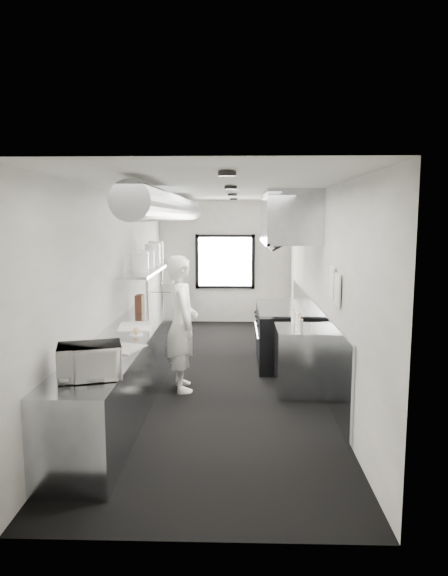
# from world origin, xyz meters

# --- Properties ---
(floor) EXTENTS (3.00, 8.00, 0.01)m
(floor) POSITION_xyz_m (0.00, 0.00, 0.00)
(floor) COLOR black
(floor) RESTS_ON ground
(ceiling) EXTENTS (3.00, 8.00, 0.01)m
(ceiling) POSITION_xyz_m (0.00, 0.00, 2.80)
(ceiling) COLOR beige
(ceiling) RESTS_ON wall_back
(wall_back) EXTENTS (3.00, 0.02, 2.80)m
(wall_back) POSITION_xyz_m (0.00, 4.00, 1.40)
(wall_back) COLOR silver
(wall_back) RESTS_ON floor
(wall_front) EXTENTS (3.00, 0.02, 2.80)m
(wall_front) POSITION_xyz_m (0.00, -4.00, 1.40)
(wall_front) COLOR silver
(wall_front) RESTS_ON floor
(wall_left) EXTENTS (0.02, 8.00, 2.80)m
(wall_left) POSITION_xyz_m (-1.50, 0.00, 1.40)
(wall_left) COLOR silver
(wall_left) RESTS_ON floor
(wall_right) EXTENTS (0.02, 8.00, 2.80)m
(wall_right) POSITION_xyz_m (1.50, 0.00, 1.40)
(wall_right) COLOR silver
(wall_right) RESTS_ON floor
(wall_cladding) EXTENTS (0.03, 5.50, 1.10)m
(wall_cladding) POSITION_xyz_m (1.48, 0.30, 0.55)
(wall_cladding) COLOR #9AA0A8
(wall_cladding) RESTS_ON wall_right
(hvac_duct) EXTENTS (0.40, 6.40, 0.40)m
(hvac_duct) POSITION_xyz_m (-0.70, 0.40, 2.55)
(hvac_duct) COLOR gray
(hvac_duct) RESTS_ON ceiling
(service_window) EXTENTS (1.36, 0.05, 1.25)m
(service_window) POSITION_xyz_m (0.00, 3.96, 1.40)
(service_window) COLOR white
(service_window) RESTS_ON wall_back
(exhaust_hood) EXTENTS (0.81, 2.20, 0.88)m
(exhaust_hood) POSITION_xyz_m (1.10, 0.70, 2.39)
(exhaust_hood) COLOR #9AA0A8
(exhaust_hood) RESTS_ON ceiling
(prep_counter) EXTENTS (0.70, 6.00, 0.90)m
(prep_counter) POSITION_xyz_m (-1.15, -0.50, 0.45)
(prep_counter) COLOR #9AA0A8
(prep_counter) RESTS_ON floor
(pass_shelf) EXTENTS (0.45, 3.00, 0.68)m
(pass_shelf) POSITION_xyz_m (-1.19, 1.00, 1.54)
(pass_shelf) COLOR #9AA0A8
(pass_shelf) RESTS_ON prep_counter
(range) EXTENTS (0.88, 1.60, 0.94)m
(range) POSITION_xyz_m (1.04, 0.70, 0.47)
(range) COLOR black
(range) RESTS_ON floor
(bottle_station) EXTENTS (0.65, 0.80, 0.90)m
(bottle_station) POSITION_xyz_m (1.15, -0.70, 0.45)
(bottle_station) COLOR #9AA0A8
(bottle_station) RESTS_ON floor
(far_work_table) EXTENTS (0.70, 1.20, 0.90)m
(far_work_table) POSITION_xyz_m (-1.15, 3.20, 0.45)
(far_work_table) COLOR #9AA0A8
(far_work_table) RESTS_ON floor
(notice_sheet_a) EXTENTS (0.02, 0.28, 0.38)m
(notice_sheet_a) POSITION_xyz_m (1.47, -1.20, 1.60)
(notice_sheet_a) COLOR white
(notice_sheet_a) RESTS_ON wall_right
(notice_sheet_b) EXTENTS (0.02, 0.28, 0.38)m
(notice_sheet_b) POSITION_xyz_m (1.47, -1.55, 1.55)
(notice_sheet_b) COLOR white
(notice_sheet_b) RESTS_ON wall_right
(line_cook) EXTENTS (0.61, 0.78, 1.88)m
(line_cook) POSITION_xyz_m (-0.48, -0.63, 0.94)
(line_cook) COLOR white
(line_cook) RESTS_ON floor
(microwave) EXTENTS (0.63, 0.54, 0.32)m
(microwave) POSITION_xyz_m (-1.09, -2.91, 1.06)
(microwave) COLOR silver
(microwave) RESTS_ON prep_counter
(deli_tub_a) EXTENTS (0.16, 0.16, 0.09)m
(deli_tub_a) POSITION_xyz_m (-1.35, -2.39, 0.94)
(deli_tub_a) COLOR #B5C1B2
(deli_tub_a) RESTS_ON prep_counter
(deli_tub_b) EXTENTS (0.18, 0.18, 0.10)m
(deli_tub_b) POSITION_xyz_m (-1.35, -2.21, 0.95)
(deli_tub_b) COLOR #B5C1B2
(deli_tub_b) RESTS_ON prep_counter
(newspaper) EXTENTS (0.48, 0.54, 0.01)m
(newspaper) POSITION_xyz_m (-1.00, -1.86, 0.91)
(newspaper) COLOR silver
(newspaper) RESTS_ON prep_counter
(small_plate) EXTENTS (0.22, 0.22, 0.01)m
(small_plate) POSITION_xyz_m (-1.00, -1.19, 0.91)
(small_plate) COLOR white
(small_plate) RESTS_ON prep_counter
(pastry) EXTENTS (0.09, 0.09, 0.09)m
(pastry) POSITION_xyz_m (-1.00, -1.19, 0.96)
(pastry) COLOR tan
(pastry) RESTS_ON small_plate
(cutting_board) EXTENTS (0.51, 0.63, 0.02)m
(cutting_board) POSITION_xyz_m (-1.12, -0.71, 0.91)
(cutting_board) COLOR white
(cutting_board) RESTS_ON prep_counter
(knife_block) EXTENTS (0.11, 0.25, 0.27)m
(knife_block) POSITION_xyz_m (-1.28, 0.46, 1.03)
(knife_block) COLOR brown
(knife_block) RESTS_ON prep_counter
(plate_stack_a) EXTENTS (0.34, 0.34, 0.31)m
(plate_stack_a) POSITION_xyz_m (-1.20, 0.17, 1.72)
(plate_stack_a) COLOR white
(plate_stack_a) RESTS_ON pass_shelf
(plate_stack_b) EXTENTS (0.27, 0.27, 0.29)m
(plate_stack_b) POSITION_xyz_m (-1.19, 0.74, 1.72)
(plate_stack_b) COLOR white
(plate_stack_b) RESTS_ON pass_shelf
(plate_stack_c) EXTENTS (0.28, 0.28, 0.38)m
(plate_stack_c) POSITION_xyz_m (-1.20, 1.27, 1.76)
(plate_stack_c) COLOR white
(plate_stack_c) RESTS_ON pass_shelf
(plate_stack_d) EXTENTS (0.30, 0.30, 0.41)m
(plate_stack_d) POSITION_xyz_m (-1.19, 1.59, 1.77)
(plate_stack_d) COLOR white
(plate_stack_d) RESTS_ON pass_shelf
(squeeze_bottle_a) EXTENTS (0.08, 0.08, 0.19)m
(squeeze_bottle_a) POSITION_xyz_m (1.11, -1.04, 1.00)
(squeeze_bottle_a) COLOR white
(squeeze_bottle_a) RESTS_ON bottle_station
(squeeze_bottle_b) EXTENTS (0.07, 0.07, 0.19)m
(squeeze_bottle_b) POSITION_xyz_m (1.10, -0.88, 1.00)
(squeeze_bottle_b) COLOR white
(squeeze_bottle_b) RESTS_ON bottle_station
(squeeze_bottle_c) EXTENTS (0.06, 0.06, 0.16)m
(squeeze_bottle_c) POSITION_xyz_m (1.11, -0.72, 0.98)
(squeeze_bottle_c) COLOR white
(squeeze_bottle_c) RESTS_ON bottle_station
(squeeze_bottle_d) EXTENTS (0.08, 0.08, 0.19)m
(squeeze_bottle_d) POSITION_xyz_m (1.14, -0.60, 1.00)
(squeeze_bottle_d) COLOR white
(squeeze_bottle_d) RESTS_ON bottle_station
(squeeze_bottle_e) EXTENTS (0.07, 0.07, 0.18)m
(squeeze_bottle_e) POSITION_xyz_m (1.09, -0.40, 0.99)
(squeeze_bottle_e) COLOR white
(squeeze_bottle_e) RESTS_ON bottle_station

